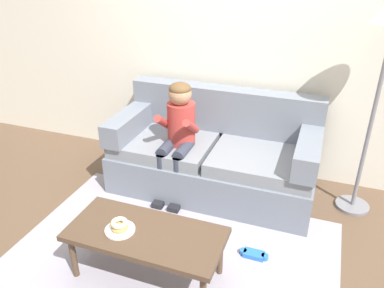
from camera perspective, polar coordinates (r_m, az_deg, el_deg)
name	(u,v)px	position (r m, az deg, el deg)	size (l,w,h in m)	color
ground	(183,238)	(3.28, -1.38, -13.83)	(10.00, 10.00, 0.00)	brown
wall_back	(234,35)	(3.89, 6.21, 15.81)	(8.00, 0.10, 2.80)	silver
area_rug	(171,258)	(3.11, -3.13, -16.56)	(2.48, 1.76, 0.01)	#9993A3
couch	(215,156)	(3.74, 3.41, -1.80)	(1.93, 0.90, 0.94)	slate
coffee_table	(146,237)	(2.76, -6.91, -13.54)	(1.10, 0.51, 0.40)	#4C3828
person_child	(178,130)	(3.51, -2.07, 2.16)	(0.34, 0.58, 1.10)	#AD3833
plate	(120,230)	(2.76, -10.67, -12.45)	(0.21, 0.21, 0.01)	white
donut	(120,227)	(2.75, -10.72, -12.05)	(0.12, 0.12, 0.04)	tan
donut_second	(119,223)	(2.73, -10.78, -11.46)	(0.12, 0.12, 0.04)	beige
toy_controller	(254,255)	(3.13, 9.18, -15.99)	(0.23, 0.09, 0.05)	blue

